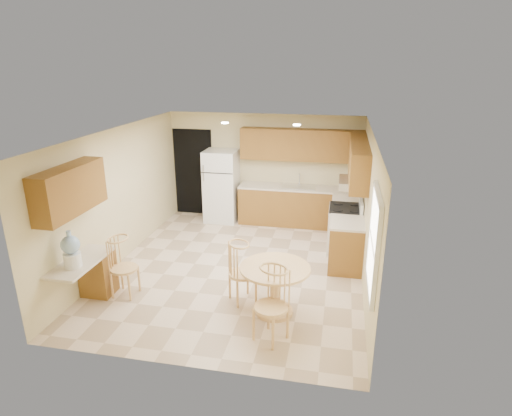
% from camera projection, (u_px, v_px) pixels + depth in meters
% --- Properties ---
extents(floor, '(5.50, 5.50, 0.00)m').
position_uv_depth(floor, '(237.00, 268.00, 7.91)').
color(floor, beige).
rests_on(floor, ground).
extents(ceiling, '(4.50, 5.50, 0.02)m').
position_uv_depth(ceiling, '(235.00, 133.00, 7.10)').
color(ceiling, white).
rests_on(ceiling, wall_back).
extents(wall_back, '(4.50, 0.02, 2.50)m').
position_uv_depth(wall_back, '(264.00, 168.00, 10.05)').
color(wall_back, beige).
rests_on(wall_back, floor).
extents(wall_front, '(4.50, 0.02, 2.50)m').
position_uv_depth(wall_front, '(179.00, 278.00, 4.96)').
color(wall_front, beige).
rests_on(wall_front, floor).
extents(wall_left, '(0.02, 5.50, 2.50)m').
position_uv_depth(wall_left, '(118.00, 196.00, 7.92)').
color(wall_left, beige).
rests_on(wall_left, floor).
extents(wall_right, '(0.02, 5.50, 2.50)m').
position_uv_depth(wall_right, '(368.00, 212.00, 7.09)').
color(wall_right, beige).
rests_on(wall_right, floor).
extents(doorway, '(0.90, 0.02, 2.10)m').
position_uv_depth(doorway, '(193.00, 172.00, 10.43)').
color(doorway, black).
rests_on(doorway, floor).
extents(base_cab_back, '(2.75, 0.60, 0.87)m').
position_uv_depth(base_cab_back, '(299.00, 207.00, 9.88)').
color(base_cab_back, '#8C5E23').
rests_on(base_cab_back, floor).
extents(counter_back, '(2.75, 0.63, 0.04)m').
position_uv_depth(counter_back, '(299.00, 188.00, 9.73)').
color(counter_back, beige).
rests_on(counter_back, base_cab_back).
extents(base_cab_right_a, '(0.60, 0.59, 0.87)m').
position_uv_depth(base_cab_right_a, '(346.00, 219.00, 9.13)').
color(base_cab_right_a, '#8C5E23').
rests_on(base_cab_right_a, floor).
extents(counter_right_a, '(0.63, 0.59, 0.04)m').
position_uv_depth(counter_right_a, '(348.00, 198.00, 8.98)').
color(counter_right_a, beige).
rests_on(counter_right_a, base_cab_right_a).
extents(base_cab_right_b, '(0.60, 0.80, 0.87)m').
position_uv_depth(base_cab_right_b, '(346.00, 246.00, 7.78)').
color(base_cab_right_b, '#8C5E23').
rests_on(base_cab_right_b, floor).
extents(counter_right_b, '(0.63, 0.80, 0.04)m').
position_uv_depth(counter_right_b, '(348.00, 223.00, 7.63)').
color(counter_right_b, beige).
rests_on(counter_right_b, base_cab_right_b).
extents(upper_cab_back, '(2.75, 0.33, 0.70)m').
position_uv_depth(upper_cab_back, '(301.00, 145.00, 9.54)').
color(upper_cab_back, '#8C5E23').
rests_on(upper_cab_back, wall_back).
extents(upper_cab_right, '(0.33, 2.42, 0.70)m').
position_uv_depth(upper_cab_right, '(359.00, 161.00, 8.04)').
color(upper_cab_right, '#8C5E23').
rests_on(upper_cab_right, wall_right).
extents(upper_cab_left, '(0.33, 1.40, 0.70)m').
position_uv_depth(upper_cab_left, '(70.00, 190.00, 6.21)').
color(upper_cab_left, '#8C5E23').
rests_on(upper_cab_left, wall_left).
extents(sink, '(0.78, 0.44, 0.01)m').
position_uv_depth(sink, '(298.00, 187.00, 9.73)').
color(sink, silver).
rests_on(sink, counter_back).
extents(range_hood, '(0.50, 0.76, 0.14)m').
position_uv_depth(range_hood, '(352.00, 183.00, 8.17)').
color(range_hood, silver).
rests_on(range_hood, upper_cab_right).
extents(desk_pedestal, '(0.48, 0.42, 0.72)m').
position_uv_depth(desk_pedestal, '(98.00, 273.00, 6.94)').
color(desk_pedestal, '#8C5E23').
rests_on(desk_pedestal, floor).
extents(desk_top, '(0.50, 1.20, 0.04)m').
position_uv_depth(desk_top, '(81.00, 262.00, 6.46)').
color(desk_top, beige).
rests_on(desk_top, desk_pedestal).
extents(window, '(0.06, 1.12, 1.30)m').
position_uv_depth(window, '(374.00, 242.00, 5.29)').
color(window, white).
rests_on(window, wall_right).
extents(can_light_a, '(0.14, 0.14, 0.02)m').
position_uv_depth(can_light_a, '(225.00, 123.00, 8.31)').
color(can_light_a, white).
rests_on(can_light_a, ceiling).
extents(can_light_b, '(0.14, 0.14, 0.02)m').
position_uv_depth(can_light_b, '(297.00, 125.00, 8.05)').
color(can_light_b, white).
rests_on(can_light_b, ceiling).
extents(refrigerator, '(0.74, 0.73, 1.69)m').
position_uv_depth(refrigerator, '(222.00, 186.00, 10.04)').
color(refrigerator, white).
rests_on(refrigerator, floor).
extents(stove, '(0.65, 0.76, 1.09)m').
position_uv_depth(stove, '(345.00, 229.00, 8.49)').
color(stove, white).
rests_on(stove, floor).
extents(dining_table, '(1.04, 1.04, 0.77)m').
position_uv_depth(dining_table, '(275.00, 283.00, 6.34)').
color(dining_table, '#E4B372').
rests_on(dining_table, floor).
extents(chair_table_a, '(0.44, 0.55, 1.00)m').
position_uv_depth(chair_table_a, '(241.00, 269.00, 6.55)').
color(chair_table_a, '#E4B372').
rests_on(chair_table_a, floor).
extents(chair_table_b, '(0.46, 0.53, 1.05)m').
position_uv_depth(chair_table_b, '(270.00, 302.00, 5.59)').
color(chair_table_b, '#E4B372').
rests_on(chair_table_b, floor).
extents(chair_desk, '(0.44, 0.56, 0.99)m').
position_uv_depth(chair_desk, '(120.00, 264.00, 6.73)').
color(chair_desk, '#E4B372').
rests_on(chair_desk, floor).
extents(water_crock, '(0.27, 0.27, 0.56)m').
position_uv_depth(water_crock, '(71.00, 251.00, 6.20)').
color(water_crock, white).
rests_on(water_crock, desk_top).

